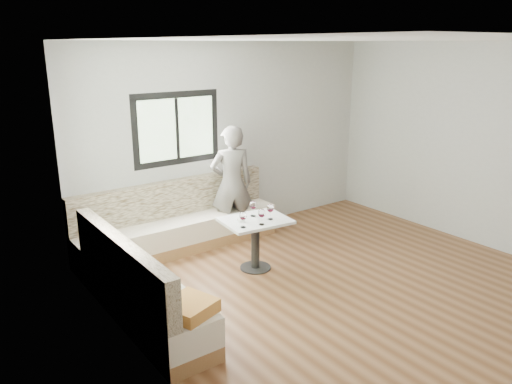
% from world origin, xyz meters
% --- Properties ---
extents(room, '(5.01, 5.01, 2.81)m').
position_xyz_m(room, '(-0.08, 0.08, 1.41)').
color(room, brown).
rests_on(room, ground).
extents(banquette, '(2.90, 2.81, 0.95)m').
position_xyz_m(banquette, '(-1.59, 1.62, 0.33)').
color(banquette, '#9B6F46').
rests_on(banquette, ground).
extents(table, '(0.87, 0.71, 0.66)m').
position_xyz_m(table, '(-0.57, 1.13, 0.50)').
color(table, black).
rests_on(table, ground).
extents(person, '(0.71, 0.58, 1.68)m').
position_xyz_m(person, '(-0.25, 2.14, 0.84)').
color(person, '#68635E').
rests_on(person, ground).
extents(olive_ramekin, '(0.10, 0.10, 0.04)m').
position_xyz_m(olive_ramekin, '(-0.76, 1.17, 0.68)').
color(olive_ramekin, white).
rests_on(olive_ramekin, table).
extents(wine_glass_a, '(0.09, 0.09, 0.20)m').
position_xyz_m(wine_glass_a, '(-0.86, 0.98, 0.80)').
color(wine_glass_a, white).
rests_on(wine_glass_a, table).
extents(wine_glass_b, '(0.09, 0.09, 0.20)m').
position_xyz_m(wine_glass_b, '(-0.63, 0.93, 0.80)').
color(wine_glass_b, white).
rests_on(wine_glass_b, table).
extents(wine_glass_c, '(0.09, 0.09, 0.20)m').
position_xyz_m(wine_glass_c, '(-0.42, 1.01, 0.80)').
color(wine_glass_c, white).
rests_on(wine_glass_c, table).
extents(wine_glass_d, '(0.09, 0.09, 0.20)m').
position_xyz_m(wine_glass_d, '(-0.53, 1.24, 0.80)').
color(wine_glass_d, white).
rests_on(wine_glass_d, table).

